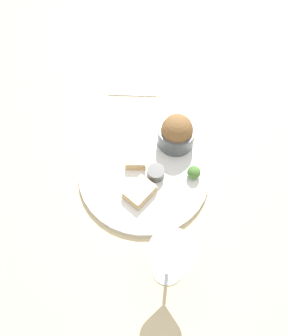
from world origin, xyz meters
TOP-DOWN VIEW (x-y plane):
  - ground_plane at (0.00, 0.00)m, footprint 4.00×4.00m
  - dinner_plate at (0.00, 0.00)m, footprint 0.34×0.34m
  - salad_bowl at (0.10, -0.08)m, footprint 0.10×0.10m
  - sauce_ramekin at (-0.01, -0.03)m, footprint 0.04×0.04m
  - cheese_toast_near at (0.04, 0.02)m, footprint 0.08×0.06m
  - cheese_toast_far at (-0.06, 0.01)m, footprint 0.09×0.09m
  - wine_glass at (-0.24, -0.07)m, footprint 0.09×0.09m
  - garnish at (0.00, -0.13)m, footprint 0.03×0.03m
  - fork at (0.28, 0.05)m, footprint 0.02×0.16m

SIDE VIEW (x-z plane):
  - ground_plane at x=0.00m, z-range 0.00..0.00m
  - fork at x=0.28m, z-range 0.00..0.01m
  - dinner_plate at x=0.00m, z-range 0.00..0.01m
  - cheese_toast_near at x=0.04m, z-range 0.01..0.04m
  - cheese_toast_far at x=-0.06m, z-range 0.01..0.04m
  - sauce_ramekin at x=-0.01m, z-range 0.02..0.04m
  - garnish at x=0.00m, z-range 0.01..0.05m
  - salad_bowl at x=0.10m, z-range 0.01..0.10m
  - wine_glass at x=-0.24m, z-range 0.03..0.19m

